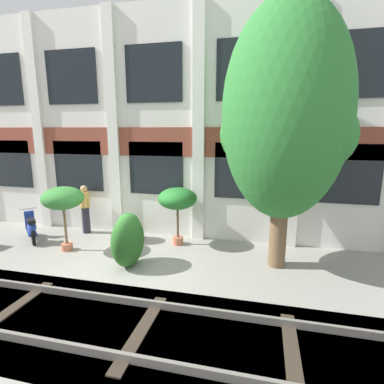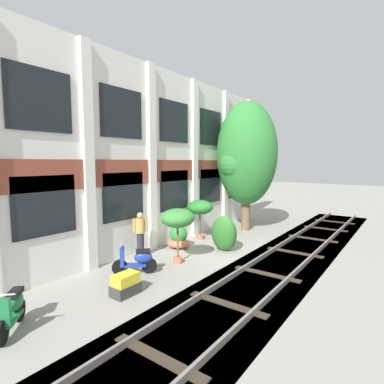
{
  "view_description": "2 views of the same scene",
  "coord_description": "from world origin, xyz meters",
  "px_view_note": "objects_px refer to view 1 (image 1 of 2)",
  "views": [
    {
      "loc": [
        3.36,
        -6.63,
        3.48
      ],
      "look_at": [
        1.46,
        1.38,
        1.76
      ],
      "focal_mm": 28.0,
      "sensor_mm": 36.0,
      "label": 1
    },
    {
      "loc": [
        -9.91,
        -5.75,
        3.49
      ],
      "look_at": [
        -0.63,
        1.08,
        2.31
      ],
      "focal_mm": 28.0,
      "sensor_mm": 36.0,
      "label": 2
    }
  ],
  "objects_px": {
    "potted_plant_low_pan": "(177,200)",
    "topiary_hedge": "(128,241)",
    "potted_plant_tall_urn": "(63,199)",
    "potted_plant_wide_bowl": "(129,229)",
    "scooter_second_parked": "(31,228)",
    "broadleaf_tree": "(285,117)",
    "resident_by_doorway": "(85,208)"
  },
  "relations": [
    {
      "from": "resident_by_doorway",
      "to": "topiary_hedge",
      "type": "relative_size",
      "value": 1.21
    },
    {
      "from": "potted_plant_wide_bowl",
      "to": "potted_plant_low_pan",
      "type": "bearing_deg",
      "value": 2.33
    },
    {
      "from": "resident_by_doorway",
      "to": "potted_plant_tall_urn",
      "type": "bearing_deg",
      "value": 52.14
    },
    {
      "from": "potted_plant_wide_bowl",
      "to": "topiary_hedge",
      "type": "xyz_separation_m",
      "value": [
        0.77,
        -1.66,
        0.3
      ]
    },
    {
      "from": "potted_plant_wide_bowl",
      "to": "topiary_hedge",
      "type": "distance_m",
      "value": 1.85
    },
    {
      "from": "potted_plant_tall_urn",
      "to": "potted_plant_wide_bowl",
      "type": "relative_size",
      "value": 2.08
    },
    {
      "from": "potted_plant_tall_urn",
      "to": "broadleaf_tree",
      "type": "bearing_deg",
      "value": 3.61
    },
    {
      "from": "potted_plant_tall_urn",
      "to": "potted_plant_wide_bowl",
      "type": "height_order",
      "value": "potted_plant_tall_urn"
    },
    {
      "from": "potted_plant_low_pan",
      "to": "topiary_hedge",
      "type": "relative_size",
      "value": 1.29
    },
    {
      "from": "potted_plant_tall_urn",
      "to": "resident_by_doorway",
      "type": "height_order",
      "value": "potted_plant_tall_urn"
    },
    {
      "from": "potted_plant_wide_bowl",
      "to": "potted_plant_low_pan",
      "type": "height_order",
      "value": "potted_plant_low_pan"
    },
    {
      "from": "potted_plant_tall_urn",
      "to": "potted_plant_wide_bowl",
      "type": "xyz_separation_m",
      "value": [
        1.45,
        1.13,
        -1.15
      ]
    },
    {
      "from": "broadleaf_tree",
      "to": "resident_by_doorway",
      "type": "xyz_separation_m",
      "value": [
        -6.26,
        1.13,
        -2.89
      ]
    },
    {
      "from": "potted_plant_wide_bowl",
      "to": "topiary_hedge",
      "type": "height_order",
      "value": "topiary_hedge"
    },
    {
      "from": "topiary_hedge",
      "to": "potted_plant_wide_bowl",
      "type": "bearing_deg",
      "value": 114.75
    },
    {
      "from": "broadleaf_tree",
      "to": "potted_plant_low_pan",
      "type": "distance_m",
      "value": 3.84
    },
    {
      "from": "potted_plant_low_pan",
      "to": "resident_by_doorway",
      "type": "relative_size",
      "value": 1.07
    },
    {
      "from": "potted_plant_low_pan",
      "to": "resident_by_doorway",
      "type": "bearing_deg",
      "value": 174.76
    },
    {
      "from": "scooter_second_parked",
      "to": "topiary_hedge",
      "type": "relative_size",
      "value": 0.77
    },
    {
      "from": "potted_plant_tall_urn",
      "to": "resident_by_doorway",
      "type": "bearing_deg",
      "value": 101.42
    },
    {
      "from": "potted_plant_low_pan",
      "to": "scooter_second_parked",
      "type": "height_order",
      "value": "potted_plant_low_pan"
    },
    {
      "from": "scooter_second_parked",
      "to": "topiary_hedge",
      "type": "bearing_deg",
      "value": -149.98
    },
    {
      "from": "potted_plant_wide_bowl",
      "to": "scooter_second_parked",
      "type": "xyz_separation_m",
      "value": [
        -2.98,
        -0.74,
        0.05
      ]
    },
    {
      "from": "broadleaf_tree",
      "to": "resident_by_doorway",
      "type": "relative_size",
      "value": 3.9
    },
    {
      "from": "broadleaf_tree",
      "to": "potted_plant_tall_urn",
      "type": "xyz_separation_m",
      "value": [
        -5.96,
        -0.38,
        -2.25
      ]
    },
    {
      "from": "broadleaf_tree",
      "to": "potted_plant_wide_bowl",
      "type": "bearing_deg",
      "value": 170.48
    },
    {
      "from": "potted_plant_wide_bowl",
      "to": "potted_plant_tall_urn",
      "type": "bearing_deg",
      "value": -142.01
    },
    {
      "from": "scooter_second_parked",
      "to": "potted_plant_wide_bowl",
      "type": "bearing_deg",
      "value": -122.25
    },
    {
      "from": "potted_plant_wide_bowl",
      "to": "scooter_second_parked",
      "type": "relative_size",
      "value": 0.86
    },
    {
      "from": "potted_plant_tall_urn",
      "to": "potted_plant_low_pan",
      "type": "relative_size",
      "value": 1.07
    },
    {
      "from": "potted_plant_wide_bowl",
      "to": "scooter_second_parked",
      "type": "bearing_deg",
      "value": -166.1
    },
    {
      "from": "potted_plant_wide_bowl",
      "to": "potted_plant_low_pan",
      "type": "xyz_separation_m",
      "value": [
        1.6,
        0.07,
        1.03
      ]
    }
  ]
}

